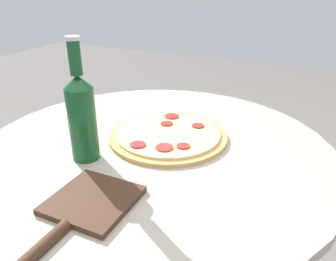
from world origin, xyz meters
The scene contains 4 objects.
table centered at (0.00, 0.00, 0.51)m, with size 0.89×0.89×0.71m.
pizza centered at (-0.05, 0.01, 0.72)m, with size 0.31×0.31×0.02m.
beer_bottle centered at (0.12, -0.12, 0.82)m, with size 0.06×0.06×0.28m.
pizza_paddle centered at (0.28, 0.00, 0.71)m, with size 0.25×0.15×0.02m.
Camera 1 is at (0.65, 0.34, 1.09)m, focal length 35.00 mm.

